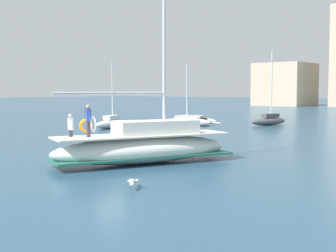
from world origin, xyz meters
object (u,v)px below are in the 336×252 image
at_px(seagull, 133,181).
at_px(main_sailboat, 144,146).
at_px(moored_sloop_near, 111,123).
at_px(moored_catamaran, 190,120).
at_px(mooring_buoy, 114,142).
at_px(moored_sloop_far, 269,120).

bearing_deg(seagull, main_sailboat, 128.39).
relative_size(moored_sloop_near, seagull, 6.63).
bearing_deg(seagull, moored_sloop_near, 138.23).
relative_size(moored_catamaran, mooring_buoy, 7.59).
height_order(moored_sloop_far, mooring_buoy, moored_sloop_far).
height_order(main_sailboat, mooring_buoy, main_sailboat).
bearing_deg(main_sailboat, moored_catamaran, 121.71).
xyz_separation_m(moored_sloop_near, seagull, (21.42, -19.13, -0.24)).
xyz_separation_m(seagull, mooring_buoy, (-11.38, 9.96, -0.14)).
bearing_deg(main_sailboat, mooring_buoy, 145.89).
bearing_deg(moored_catamaran, seagull, -57.01).
bearing_deg(moored_sloop_near, moored_sloop_far, 52.92).
height_order(moored_sloop_far, moored_catamaran, moored_sloop_far).
distance_m(moored_sloop_near, moored_sloop_far, 16.93).
bearing_deg(moored_sloop_near, moored_catamaran, 64.81).
bearing_deg(main_sailboat, moored_sloop_near, 140.93).
height_order(moored_catamaran, mooring_buoy, moored_catamaran).
distance_m(moored_sloop_near, mooring_buoy, 13.61).
relative_size(moored_sloop_far, seagull, 8.16).
relative_size(moored_sloop_near, moored_catamaran, 1.00).
xyz_separation_m(main_sailboat, moored_sloop_far, (-7.35, 27.77, -0.34)).
height_order(moored_sloop_near, mooring_buoy, moored_sloop_near).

